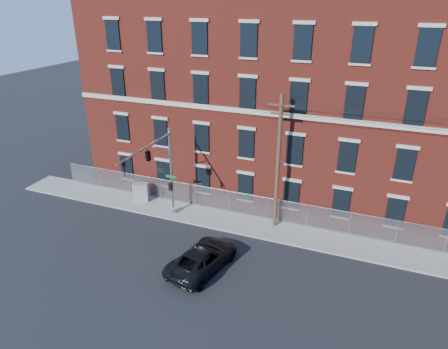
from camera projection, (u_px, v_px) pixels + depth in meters
name	position (u px, v px, depth m)	size (l,w,h in m)	color
ground	(222.00, 262.00, 26.54)	(140.00, 140.00, 0.00)	black
sidewalk	(419.00, 259.00, 26.70)	(65.00, 3.00, 0.12)	gray
mill_building	(435.00, 107.00, 31.01)	(55.30, 14.32, 16.30)	maroon
chain_link_fence	(421.00, 236.00, 27.41)	(59.06, 0.06, 1.85)	#A5A8AD
traffic_signal_mast	(154.00, 161.00, 28.24)	(0.90, 6.75, 7.00)	#9EA0A5
utility_pole_near	(278.00, 161.00, 28.46)	(1.80, 0.28, 10.00)	#4B3725
pickup_truck	(203.00, 258.00, 25.66)	(2.53, 5.48, 1.52)	black
utility_cabinet	(141.00, 192.00, 33.93)	(1.25, 0.62, 1.56)	gray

